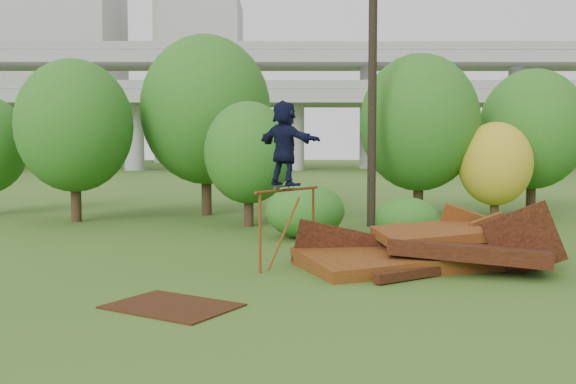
{
  "coord_description": "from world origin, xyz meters",
  "views": [
    {
      "loc": [
        -0.82,
        -12.2,
        2.59
      ],
      "look_at": [
        -0.8,
        2.0,
        1.6
      ],
      "focal_mm": 40.0,
      "sensor_mm": 36.0,
      "label": 1
    }
  ],
  "objects_px": {
    "scrap_pile": "(422,253)",
    "skater": "(285,143)",
    "utility_pole": "(372,84)",
    "flat_plate": "(172,306)"
  },
  "relations": [
    {
      "from": "flat_plate",
      "to": "utility_pole",
      "type": "distance_m",
      "value": 12.46
    },
    {
      "from": "skater",
      "to": "utility_pole",
      "type": "bearing_deg",
      "value": -67.74
    },
    {
      "from": "scrap_pile",
      "to": "skater",
      "type": "relative_size",
      "value": 3.14
    },
    {
      "from": "scrap_pile",
      "to": "flat_plate",
      "type": "height_order",
      "value": "scrap_pile"
    },
    {
      "from": "scrap_pile",
      "to": "utility_pole",
      "type": "height_order",
      "value": "utility_pole"
    },
    {
      "from": "flat_plate",
      "to": "utility_pole",
      "type": "xyz_separation_m",
      "value": [
        4.63,
        10.61,
        4.63
      ]
    },
    {
      "from": "skater",
      "to": "utility_pole",
      "type": "height_order",
      "value": "utility_pole"
    },
    {
      "from": "skater",
      "to": "utility_pole",
      "type": "relative_size",
      "value": 0.2
    },
    {
      "from": "skater",
      "to": "flat_plate",
      "type": "height_order",
      "value": "skater"
    },
    {
      "from": "scrap_pile",
      "to": "skater",
      "type": "height_order",
      "value": "skater"
    }
  ]
}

